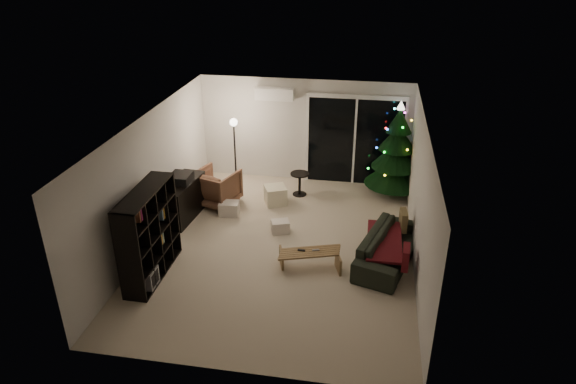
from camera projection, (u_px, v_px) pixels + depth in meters
name	position (u px, v px, depth m)	size (l,w,h in m)	color
room	(314.00, 170.00, 10.72)	(6.50, 7.51, 2.60)	beige
bookshelf	(138.00, 233.00, 8.80)	(0.41, 1.63, 1.63)	black
media_cabinet	(183.00, 200.00, 10.83)	(0.49, 1.32, 0.82)	black
stereo	(181.00, 178.00, 10.61)	(0.42, 0.49, 0.18)	black
armchair	(216.00, 187.00, 11.40)	(0.86, 0.89, 0.81)	brown
ottoman	(275.00, 195.00, 11.50)	(0.45, 0.45, 0.41)	beige
cardboard_box_a	(229.00, 209.00, 11.03)	(0.42, 0.32, 0.30)	beige
cardboard_box_b	(280.00, 226.00, 10.38)	(0.35, 0.27, 0.25)	beige
side_table	(300.00, 184.00, 11.86)	(0.43, 0.43, 0.54)	black
floor_lamp	(235.00, 157.00, 11.83)	(0.27, 0.27, 1.71)	black
sofa	(389.00, 247.00, 9.36)	(1.99, 0.78, 0.58)	#232A20
sofa_throw	(384.00, 241.00, 9.32)	(0.62, 1.43, 0.05)	#591017
cushion_a	(403.00, 220.00, 9.79)	(0.11, 0.38, 0.38)	olive
cushion_b	(406.00, 257.00, 8.64)	(0.11, 0.38, 0.38)	#591017
coffee_table	(310.00, 260.00, 9.21)	(1.09, 0.38, 0.35)	olive
remote_a	(301.00, 250.00, 9.15)	(0.14, 0.04, 0.02)	black
remote_b	(316.00, 250.00, 9.16)	(0.13, 0.04, 0.02)	slate
christmas_tree	(397.00, 149.00, 11.57)	(1.37, 1.37, 2.21)	black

